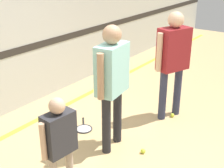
# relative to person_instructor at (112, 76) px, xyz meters

# --- Properties ---
(ground_plane) EXTENTS (16.00, 16.00, 0.00)m
(ground_plane) POSITION_rel_person_instructor_xyz_m (-0.06, -0.19, -1.07)
(ground_plane) COLOR tan
(wall_back) EXTENTS (16.00, 0.07, 3.20)m
(wall_back) POSITION_rel_person_instructor_xyz_m (-0.06, 2.04, 0.53)
(wall_back) COLOR beige
(wall_back) RESTS_ON ground_plane
(floor_stripe) EXTENTS (14.40, 0.10, 0.01)m
(floor_stripe) POSITION_rel_person_instructor_xyz_m (-0.06, 1.43, -1.06)
(floor_stripe) COLOR yellow
(floor_stripe) RESTS_ON ground_plane
(person_instructor) EXTENTS (0.65, 0.32, 1.72)m
(person_instructor) POSITION_rel_person_instructor_xyz_m (0.00, 0.00, 0.00)
(person_instructor) COLOR #232328
(person_instructor) RESTS_ON ground_plane
(person_student_left) EXTENTS (0.46, 0.22, 1.21)m
(person_student_left) POSITION_rel_person_instructor_xyz_m (-1.12, -0.14, -0.32)
(person_student_left) COLOR tan
(person_student_left) RESTS_ON ground_plane
(person_student_right) EXTENTS (0.62, 0.43, 1.73)m
(person_student_right) POSITION_rel_person_instructor_xyz_m (1.28, -0.24, 0.01)
(person_student_right) COLOR #2D334C
(person_student_right) RESTS_ON ground_plane
(racket_spare_on_floor) EXTENTS (0.45, 0.43, 0.03)m
(racket_spare_on_floor) POSITION_rel_person_instructor_xyz_m (0.12, 0.63, -1.06)
(racket_spare_on_floor) COLOR #28282D
(racket_spare_on_floor) RESTS_ON ground_plane
(tennis_ball_near_instructor) EXTENTS (0.07, 0.07, 0.07)m
(tennis_ball_near_instructor) POSITION_rel_person_instructor_xyz_m (0.10, -0.45, -1.03)
(tennis_ball_near_instructor) COLOR #CCE038
(tennis_ball_near_instructor) RESTS_ON ground_plane
(tennis_ball_by_spare_racket) EXTENTS (0.07, 0.07, 0.07)m
(tennis_ball_by_spare_racket) POSITION_rel_person_instructor_xyz_m (-0.13, 0.91, -1.03)
(tennis_ball_by_spare_racket) COLOR #CCE038
(tennis_ball_by_spare_racket) RESTS_ON ground_plane
(tennis_ball_stray_right) EXTENTS (0.07, 0.07, 0.07)m
(tennis_ball_stray_right) POSITION_rel_person_instructor_xyz_m (1.28, -0.31, -1.03)
(tennis_ball_stray_right) COLOR #CCE038
(tennis_ball_stray_right) RESTS_ON ground_plane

